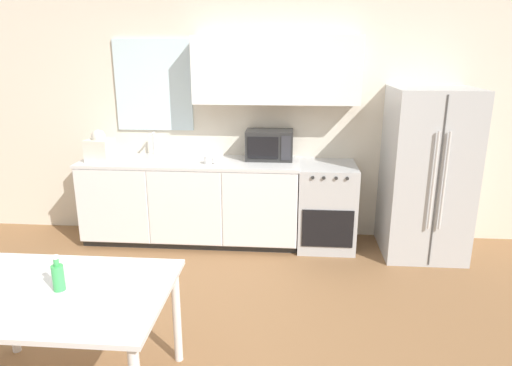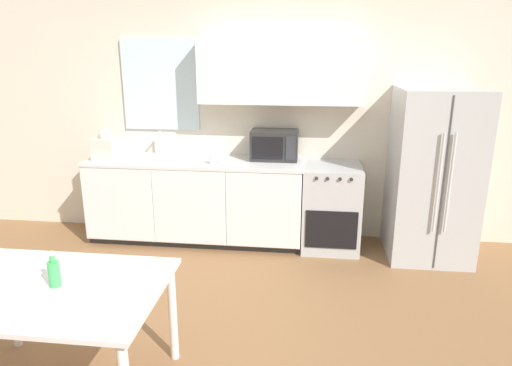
{
  "view_description": "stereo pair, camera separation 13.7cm",
  "coord_description": "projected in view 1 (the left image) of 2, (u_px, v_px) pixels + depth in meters",
  "views": [
    {
      "loc": [
        0.69,
        -2.92,
        2.07
      ],
      "look_at": [
        0.41,
        0.51,
        1.05
      ],
      "focal_mm": 32.0,
      "sensor_mm": 36.0,
      "label": 1
    },
    {
      "loc": [
        0.83,
        -2.91,
        2.07
      ],
      "look_at": [
        0.41,
        0.51,
        1.05
      ],
      "focal_mm": 32.0,
      "sensor_mm": 36.0,
      "label": 2
    }
  ],
  "objects": [
    {
      "name": "oven_range",
      "position": [
        326.0,
        206.0,
        4.88
      ],
      "size": [
        0.6,
        0.65,
        0.9
      ],
      "color": "#B7BABC",
      "rests_on": "ground_plane"
    },
    {
      "name": "wall_back",
      "position": [
        236.0,
        109.0,
        4.98
      ],
      "size": [
        12.0,
        0.38,
        2.7
      ],
      "color": "beige",
      "rests_on": "ground_plane"
    },
    {
      "name": "coffee_mug",
      "position": [
        209.0,
        160.0,
        4.7
      ],
      "size": [
        0.11,
        0.08,
        0.08
      ],
      "color": "white",
      "rests_on": "kitchen_counter"
    },
    {
      "name": "grocery_bag_0",
      "position": [
        100.0,
        148.0,
        4.8
      ],
      "size": [
        0.28,
        0.25,
        0.34
      ],
      "rotation": [
        0.0,
        0.0,
        -0.12
      ],
      "color": "silver",
      "rests_on": "kitchen_counter"
    },
    {
      "name": "ground_plane",
      "position": [
        196.0,
        335.0,
        3.43
      ],
      "size": [
        12.0,
        12.0,
        0.0
      ],
      "primitive_type": "plane",
      "color": "olive"
    },
    {
      "name": "kitchen_counter",
      "position": [
        191.0,
        201.0,
        4.99
      ],
      "size": [
        2.34,
        0.65,
        0.92
      ],
      "color": "#333333",
      "rests_on": "ground_plane"
    },
    {
      "name": "microwave",
      "position": [
        269.0,
        145.0,
        4.87
      ],
      "size": [
        0.5,
        0.31,
        0.32
      ],
      "color": "#282828",
      "rests_on": "kitchen_counter"
    },
    {
      "name": "dining_table",
      "position": [
        58.0,
        304.0,
        2.64
      ],
      "size": [
        1.29,
        0.92,
        0.73
      ],
      "color": "white",
      "rests_on": "ground_plane"
    },
    {
      "name": "refrigerator",
      "position": [
        426.0,
        173.0,
        4.62
      ],
      "size": [
        0.79,
        0.82,
        1.71
      ],
      "color": "silver",
      "rests_on": "ground_plane"
    },
    {
      "name": "drink_bottle",
      "position": [
        58.0,
        276.0,
        2.6
      ],
      "size": [
        0.07,
        0.07,
        0.22
      ],
      "color": "#3FB259",
      "rests_on": "dining_table"
    },
    {
      "name": "kitchen_sink",
      "position": [
        150.0,
        158.0,
        4.9
      ],
      "size": [
        0.66,
        0.46,
        0.27
      ],
      "color": "#B7BABC",
      "rests_on": "kitchen_counter"
    }
  ]
}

